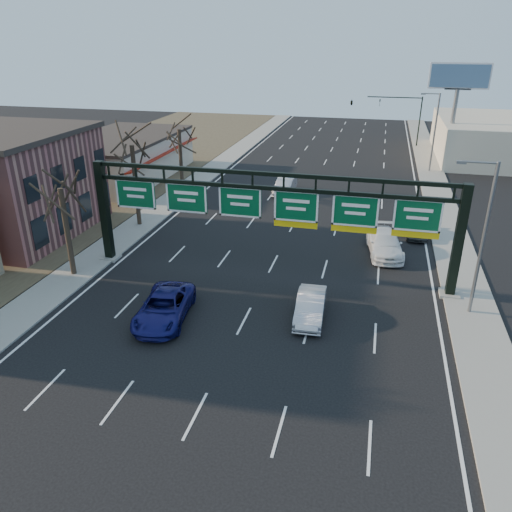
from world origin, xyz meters
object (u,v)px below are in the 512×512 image
(car_blue_suv, at_px, (164,307))
(car_white_wagon, at_px, (385,243))
(sign_gantry, at_px, (270,211))
(car_silver_sedan, at_px, (310,307))

(car_blue_suv, bearing_deg, car_white_wagon, 39.23)
(sign_gantry, bearing_deg, car_white_wagon, 37.70)
(car_silver_sedan, distance_m, car_white_wagon, 11.30)
(sign_gantry, distance_m, car_silver_sedan, 7.06)
(car_blue_suv, distance_m, car_silver_sedan, 8.34)
(sign_gantry, bearing_deg, car_silver_sedan, -54.17)
(car_blue_suv, xyz_separation_m, car_white_wagon, (12.09, 12.69, 0.04))
(car_silver_sedan, xyz_separation_m, car_white_wagon, (4.02, 10.56, 0.08))
(car_blue_suv, height_order, car_silver_sedan, car_blue_suv)
(car_blue_suv, bearing_deg, sign_gantry, 49.12)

